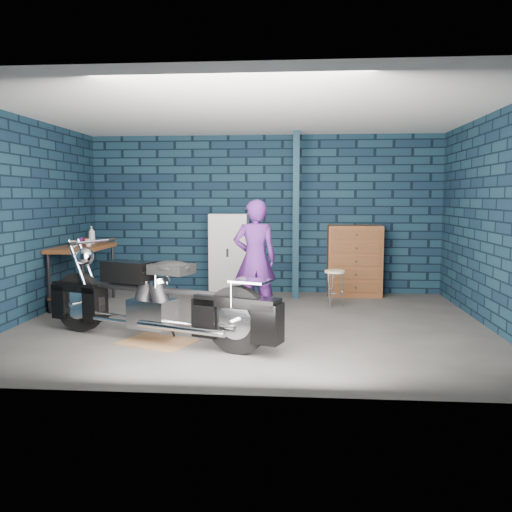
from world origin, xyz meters
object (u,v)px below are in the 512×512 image
(storage_bin, at_px, (74,302))
(locker, at_px, (229,254))
(motorcycle, at_px, (157,293))
(person, at_px, (255,259))
(tool_chest, at_px, (354,261))
(workbench, at_px, (83,275))
(shop_stool, at_px, (335,289))

(storage_bin, relative_size, locker, 0.30)
(motorcycle, relative_size, person, 1.60)
(motorcycle, height_order, person, person)
(tool_chest, bearing_deg, workbench, -165.15)
(storage_bin, xyz_separation_m, locker, (2.08, 1.55, 0.55))
(motorcycle, height_order, storage_bin, motorcycle)
(person, height_order, storage_bin, person)
(workbench, height_order, storage_bin, workbench)
(workbench, height_order, tool_chest, tool_chest)
(workbench, bearing_deg, person, -13.56)
(locker, xyz_separation_m, shop_stool, (1.72, -0.96, -0.41))
(person, bearing_deg, motorcycle, 43.14)
(person, distance_m, shop_stool, 1.49)
(motorcycle, distance_m, shop_stool, 3.06)
(motorcycle, relative_size, shop_stool, 4.65)
(motorcycle, bearing_deg, tool_chest, 72.59)
(tool_chest, relative_size, shop_stool, 2.12)
(motorcycle, relative_size, storage_bin, 6.22)
(locker, bearing_deg, motorcycle, -97.48)
(tool_chest, bearing_deg, motorcycle, -128.70)
(motorcycle, height_order, shop_stool, motorcycle)
(workbench, height_order, person, person)
(storage_bin, relative_size, shop_stool, 0.75)
(motorcycle, xyz_separation_m, locker, (0.41, 3.14, 0.11))
(workbench, xyz_separation_m, storage_bin, (0.02, -0.43, -0.33))
(storage_bin, height_order, locker, locker)
(motorcycle, distance_m, person, 1.72)
(person, distance_m, tool_chest, 2.34)
(motorcycle, bearing_deg, storage_bin, 157.62)
(motorcycle, distance_m, tool_chest, 4.03)
(locker, distance_m, tool_chest, 2.11)
(shop_stool, bearing_deg, person, -144.72)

